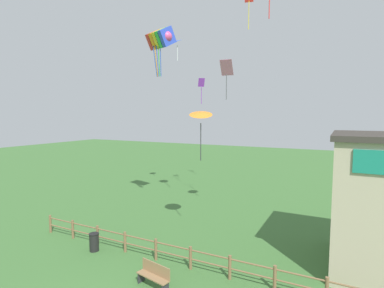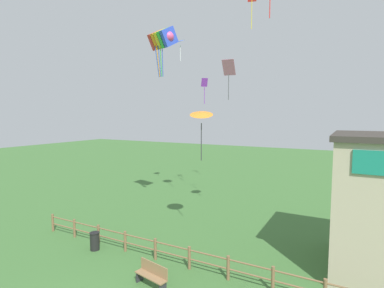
{
  "view_description": "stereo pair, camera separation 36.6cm",
  "coord_description": "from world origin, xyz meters",
  "px_view_note": "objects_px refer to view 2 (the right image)",
  "views": [
    {
      "loc": [
        6.95,
        -6.28,
        6.97
      ],
      "look_at": [
        0.0,
        7.33,
        5.53
      ],
      "focal_mm": 28.0,
      "sensor_mm": 36.0,
      "label": 1
    },
    {
      "loc": [
        7.27,
        -6.11,
        6.97
      ],
      "look_at": [
        0.0,
        7.33,
        5.53
      ],
      "focal_mm": 28.0,
      "sensor_mm": 36.0,
      "label": 2
    }
  ],
  "objects_px": {
    "kite_blue_delta": "(180,42)",
    "kite_purple_streamer": "(204,86)",
    "kite_rainbow_parafoil": "(163,39)",
    "kite_red_diamond": "(252,1)",
    "park_bench_near_fence": "(152,274)",
    "kite_orange_delta": "(201,115)",
    "kite_pink_diamond": "(229,71)",
    "trash_bin": "(95,241)"
  },
  "relations": [
    {
      "from": "kite_blue_delta",
      "to": "kite_purple_streamer",
      "type": "xyz_separation_m",
      "value": [
        1.09,
        2.25,
        -3.44
      ]
    },
    {
      "from": "kite_rainbow_parafoil",
      "to": "kite_purple_streamer",
      "type": "xyz_separation_m",
      "value": [
        -0.07,
        6.53,
        -2.59
      ]
    },
    {
      "from": "kite_blue_delta",
      "to": "kite_red_diamond",
      "type": "bearing_deg",
      "value": 15.97
    },
    {
      "from": "kite_rainbow_parafoil",
      "to": "kite_blue_delta",
      "type": "distance_m",
      "value": 4.52
    },
    {
      "from": "kite_rainbow_parafoil",
      "to": "kite_red_diamond",
      "type": "xyz_separation_m",
      "value": [
        4.26,
        5.83,
        3.56
      ]
    },
    {
      "from": "park_bench_near_fence",
      "to": "kite_orange_delta",
      "type": "xyz_separation_m",
      "value": [
        -0.42,
        5.29,
        6.52
      ]
    },
    {
      "from": "park_bench_near_fence",
      "to": "kite_blue_delta",
      "type": "bearing_deg",
      "value": 115.48
    },
    {
      "from": "kite_red_diamond",
      "to": "park_bench_near_fence",
      "type": "bearing_deg",
      "value": -88.83
    },
    {
      "from": "kite_pink_diamond",
      "to": "kite_orange_delta",
      "type": "bearing_deg",
      "value": -84.99
    },
    {
      "from": "trash_bin",
      "to": "kite_orange_delta",
      "type": "xyz_separation_m",
      "value": [
        4.21,
        3.97,
        6.56
      ]
    },
    {
      "from": "kite_rainbow_parafoil",
      "to": "kite_purple_streamer",
      "type": "bearing_deg",
      "value": 90.66
    },
    {
      "from": "park_bench_near_fence",
      "to": "trash_bin",
      "type": "xyz_separation_m",
      "value": [
        -4.63,
        1.32,
        -0.04
      ]
    },
    {
      "from": "park_bench_near_fence",
      "to": "trash_bin",
      "type": "relative_size",
      "value": 1.72
    },
    {
      "from": "kite_blue_delta",
      "to": "kite_pink_diamond",
      "type": "distance_m",
      "value": 5.84
    },
    {
      "from": "park_bench_near_fence",
      "to": "kite_blue_delta",
      "type": "distance_m",
      "value": 18.2
    },
    {
      "from": "park_bench_near_fence",
      "to": "kite_rainbow_parafoil",
      "type": "xyz_separation_m",
      "value": [
        -4.54,
        7.7,
        11.6
      ]
    },
    {
      "from": "kite_orange_delta",
      "to": "park_bench_near_fence",
      "type": "bearing_deg",
      "value": -85.46
    },
    {
      "from": "kite_rainbow_parafoil",
      "to": "kite_pink_diamond",
      "type": "relative_size",
      "value": 1.18
    },
    {
      "from": "kite_pink_diamond",
      "to": "kite_red_diamond",
      "type": "bearing_deg",
      "value": 79.2
    },
    {
      "from": "kite_rainbow_parafoil",
      "to": "kite_purple_streamer",
      "type": "distance_m",
      "value": 7.03
    },
    {
      "from": "kite_blue_delta",
      "to": "kite_red_diamond",
      "type": "distance_m",
      "value": 6.27
    },
    {
      "from": "park_bench_near_fence",
      "to": "kite_pink_diamond",
      "type": "bearing_deg",
      "value": 94.77
    },
    {
      "from": "trash_bin",
      "to": "kite_purple_streamer",
      "type": "height_order",
      "value": "kite_purple_streamer"
    },
    {
      "from": "kite_blue_delta",
      "to": "kite_purple_streamer",
      "type": "relative_size",
      "value": 0.8
    },
    {
      "from": "kite_purple_streamer",
      "to": "kite_rainbow_parafoil",
      "type": "bearing_deg",
      "value": -89.34
    },
    {
      "from": "kite_rainbow_parafoil",
      "to": "kite_purple_streamer",
      "type": "height_order",
      "value": "kite_rainbow_parafoil"
    },
    {
      "from": "park_bench_near_fence",
      "to": "kite_red_diamond",
      "type": "height_order",
      "value": "kite_red_diamond"
    },
    {
      "from": "park_bench_near_fence",
      "to": "kite_orange_delta",
      "type": "bearing_deg",
      "value": 94.54
    },
    {
      "from": "trash_bin",
      "to": "kite_orange_delta",
      "type": "relative_size",
      "value": 0.33
    },
    {
      "from": "trash_bin",
      "to": "kite_red_diamond",
      "type": "distance_m",
      "value": 19.98
    },
    {
      "from": "trash_bin",
      "to": "kite_blue_delta",
      "type": "xyz_separation_m",
      "value": [
        -1.08,
        10.65,
        12.5
      ]
    },
    {
      "from": "kite_rainbow_parafoil",
      "to": "kite_blue_delta",
      "type": "xyz_separation_m",
      "value": [
        -1.17,
        4.28,
        0.85
      ]
    },
    {
      "from": "kite_red_diamond",
      "to": "kite_rainbow_parafoil",
      "type": "bearing_deg",
      "value": -126.16
    },
    {
      "from": "kite_orange_delta",
      "to": "kite_red_diamond",
      "type": "height_order",
      "value": "kite_red_diamond"
    },
    {
      "from": "trash_bin",
      "to": "kite_pink_diamond",
      "type": "relative_size",
      "value": 0.34
    },
    {
      "from": "kite_blue_delta",
      "to": "park_bench_near_fence",
      "type": "bearing_deg",
      "value": -64.52
    },
    {
      "from": "kite_orange_delta",
      "to": "kite_red_diamond",
      "type": "distance_m",
      "value": 11.94
    },
    {
      "from": "park_bench_near_fence",
      "to": "kite_purple_streamer",
      "type": "height_order",
      "value": "kite_purple_streamer"
    },
    {
      "from": "kite_rainbow_parafoil",
      "to": "kite_orange_delta",
      "type": "relative_size",
      "value": 1.14
    },
    {
      "from": "trash_bin",
      "to": "kite_rainbow_parafoil",
      "type": "bearing_deg",
      "value": 89.22
    },
    {
      "from": "kite_rainbow_parafoil",
      "to": "kite_pink_diamond",
      "type": "xyz_separation_m",
      "value": [
        3.67,
        2.72,
        -2.02
      ]
    },
    {
      "from": "trash_bin",
      "to": "kite_pink_diamond",
      "type": "height_order",
      "value": "kite_pink_diamond"
    }
  ]
}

